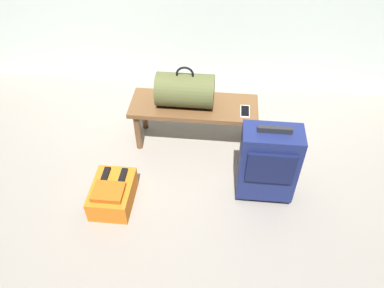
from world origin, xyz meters
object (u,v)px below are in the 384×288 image
(cell_phone, at_px, (245,111))
(suitcase_upright_navy, at_px, (268,163))
(duffel_bag_olive, at_px, (185,90))
(bench, at_px, (194,110))
(backpack_orange, at_px, (113,193))

(cell_phone, bearing_deg, suitcase_upright_navy, -71.47)
(duffel_bag_olive, bearing_deg, cell_phone, -6.36)
(bench, distance_m, backpack_orange, 0.90)
(bench, xyz_separation_m, cell_phone, (0.40, -0.05, 0.06))
(cell_phone, xyz_separation_m, backpack_orange, (-0.91, -0.66, -0.29))
(duffel_bag_olive, xyz_separation_m, cell_phone, (0.47, -0.05, -0.13))
(bench, relative_size, duffel_bag_olive, 2.27)
(cell_phone, distance_m, suitcase_upright_navy, 0.51)
(cell_phone, bearing_deg, backpack_orange, -144.13)
(duffel_bag_olive, xyz_separation_m, backpack_orange, (-0.44, -0.71, -0.42))
(suitcase_upright_navy, distance_m, backpack_orange, 1.11)
(bench, bearing_deg, cell_phone, -7.43)
(bench, bearing_deg, backpack_orange, -125.78)
(bench, distance_m, cell_phone, 0.41)
(cell_phone, bearing_deg, duffel_bag_olive, 173.64)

